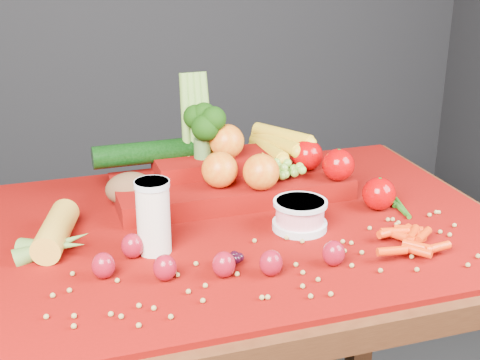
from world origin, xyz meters
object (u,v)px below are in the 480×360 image
object	(u,v)px
milk_glass	(153,214)
produce_mound	(237,169)
table	(243,269)
yogurt_bowl	(300,214)

from	to	relation	value
milk_glass	produce_mound	size ratio (longest dim) A/B	0.23
table	yogurt_bowl	xyz separation A→B (m)	(0.10, -0.06, 0.14)
yogurt_bowl	milk_glass	bearing A→B (deg)	-178.30
yogurt_bowl	table	bearing A→B (deg)	149.54
produce_mound	milk_glass	bearing A→B (deg)	-135.91
table	milk_glass	size ratio (longest dim) A/B	7.75
milk_glass	produce_mound	distance (m)	0.32
table	milk_glass	xyz separation A→B (m)	(-0.20, -0.07, 0.18)
table	milk_glass	bearing A→B (deg)	-160.84
table	yogurt_bowl	distance (m)	0.18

